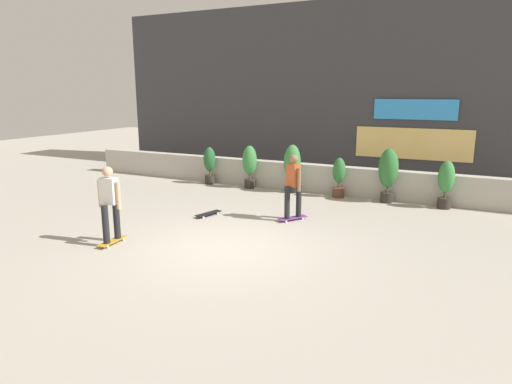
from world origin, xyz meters
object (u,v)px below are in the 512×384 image
(skateboard_near_camera, at_px, (208,213))
(potted_plant_3, at_px, (339,176))
(potted_plant_0, at_px, (210,163))
(skater_by_wall_right, at_px, (293,184))
(potted_plant_2, at_px, (292,165))
(potted_plant_5, at_px, (446,182))
(potted_plant_1, at_px, (250,164))
(potted_plant_4, at_px, (388,171))
(skater_foreground, at_px, (110,202))

(skateboard_near_camera, bearing_deg, potted_plant_3, 55.51)
(potted_plant_0, height_order, skater_by_wall_right, skater_by_wall_right)
(potted_plant_2, xyz_separation_m, skater_by_wall_right, (1.24, -3.01, 0.03))
(potted_plant_2, bearing_deg, potted_plant_5, 0.00)
(potted_plant_0, height_order, potted_plant_1, potted_plant_1)
(potted_plant_4, relative_size, skateboard_near_camera, 1.95)
(skater_by_wall_right, bearing_deg, potted_plant_4, 59.30)
(potted_plant_3, bearing_deg, potted_plant_0, -180.00)
(potted_plant_2, relative_size, potted_plant_5, 1.15)
(potted_plant_1, xyz_separation_m, potted_plant_3, (3.10, 0.00, -0.17))
(potted_plant_1, xyz_separation_m, skateboard_near_camera, (0.62, -3.60, -0.77))
(potted_plant_2, relative_size, skater_by_wall_right, 0.92)
(potted_plant_1, height_order, skater_by_wall_right, skater_by_wall_right)
(skater_by_wall_right, relative_size, skater_foreground, 1.00)
(skater_foreground, bearing_deg, skateboard_near_camera, 76.94)
(potted_plant_0, xyz_separation_m, skater_foreground, (1.56, -6.43, 0.21))
(skater_foreground, relative_size, skateboard_near_camera, 2.06)
(potted_plant_5, xyz_separation_m, skater_by_wall_right, (-3.37, -3.01, 0.17))
(potted_plant_5, relative_size, skateboard_near_camera, 1.64)
(potted_plant_2, bearing_deg, potted_plant_1, 180.00)
(skater_foreground, bearing_deg, skater_by_wall_right, 50.57)
(potted_plant_3, bearing_deg, potted_plant_2, 180.00)
(potted_plant_3, relative_size, skateboard_near_camera, 1.50)
(potted_plant_1, bearing_deg, potted_plant_2, 0.00)
(potted_plant_0, xyz_separation_m, potted_plant_2, (3.13, 0.00, 0.18))
(potted_plant_2, distance_m, skater_by_wall_right, 3.25)
(potted_plant_1, height_order, potted_plant_4, potted_plant_4)
(potted_plant_5, bearing_deg, potted_plant_2, 180.00)
(potted_plant_2, bearing_deg, skater_by_wall_right, -67.58)
(potted_plant_2, height_order, potted_plant_5, potted_plant_2)
(potted_plant_2, xyz_separation_m, skater_foreground, (-1.57, -6.43, 0.03))
(potted_plant_0, distance_m, potted_plant_2, 3.14)
(potted_plant_1, relative_size, potted_plant_4, 0.90)
(skater_foreground, bearing_deg, potted_plant_5, 46.13)
(skater_by_wall_right, xyz_separation_m, skater_foreground, (-2.81, -3.42, 0.00))
(potted_plant_4, bearing_deg, potted_plant_3, 180.00)
(skater_foreground, distance_m, skateboard_near_camera, 3.03)
(potted_plant_2, xyz_separation_m, potted_plant_4, (3.02, 0.00, 0.03))
(potted_plant_2, relative_size, skateboard_near_camera, 1.89)
(potted_plant_3, distance_m, skater_foreground, 7.16)
(potted_plant_1, bearing_deg, potted_plant_3, 0.00)
(potted_plant_4, bearing_deg, potted_plant_0, -180.00)
(potted_plant_0, xyz_separation_m, potted_plant_5, (7.74, 0.00, 0.04))
(potted_plant_3, height_order, skateboard_near_camera, potted_plant_3)
(skater_by_wall_right, height_order, skateboard_near_camera, skater_by_wall_right)
(potted_plant_1, bearing_deg, potted_plant_5, 0.00)
(potted_plant_3, xyz_separation_m, skater_by_wall_right, (-0.32, -3.01, 0.27))
(potted_plant_0, distance_m, potted_plant_3, 4.69)
(skateboard_near_camera, bearing_deg, potted_plant_0, 121.53)
(potted_plant_1, distance_m, potted_plant_5, 6.15)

